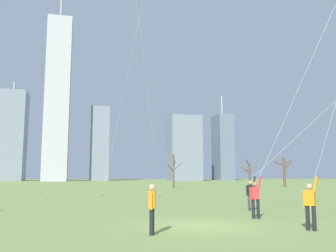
# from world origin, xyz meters

# --- Properties ---
(ground_plane) EXTENTS (400.00, 400.00, 0.00)m
(ground_plane) POSITION_xyz_m (0.00, 0.00, 0.00)
(ground_plane) COLOR #7A934C
(kite_flyer_midfield_left_green) EXTENTS (17.87, 0.40, 16.26)m
(kite_flyer_midfield_left_green) POSITION_xyz_m (7.11, 5.32, 3.19)
(kite_flyer_midfield_left_green) COLOR #33384C
(kite_flyer_midfield_left_green) RESTS_ON ground
(kite_flyer_midfield_center_orange) EXTENTS (8.83, 4.77, 21.81)m
(kite_flyer_midfield_center_orange) POSITION_xyz_m (4.03, 1.27, 3.37)
(kite_flyer_midfield_center_orange) COLOR black
(kite_flyer_midfield_center_orange) RESTS_ON ground
(kite_flyer_far_back_red) EXTENTS (2.02, 3.89, 11.32)m
(kite_flyer_far_back_red) POSITION_xyz_m (3.59, -2.56, 2.81)
(kite_flyer_far_back_red) COLOR black
(kite_flyer_far_back_red) RESTS_ON ground
(bystander_watching_nearby) EXTENTS (0.29, 0.49, 1.62)m
(bystander_watching_nearby) POSITION_xyz_m (-2.28, -1.64, 0.90)
(bystander_watching_nearby) COLOR black
(bystander_watching_nearby) RESTS_ON ground
(distant_kite_drifting_left_blue) EXTENTS (5.48, 4.42, 25.04)m
(distant_kite_drifting_left_blue) POSITION_xyz_m (1.83, 27.03, 22.56)
(distant_kite_drifting_left_blue) COLOR blue
(distant_kite_drifting_left_blue) RESTS_ON ground
(bare_tree_far_right_edge) EXTENTS (2.75, 1.45, 4.98)m
(bare_tree_far_right_edge) POSITION_xyz_m (28.89, 43.42, 2.71)
(bare_tree_far_right_edge) COLOR brown
(bare_tree_far_right_edge) RESTS_ON ground
(bare_tree_left_of_center) EXTENTS (2.81, 2.14, 4.68)m
(bare_tree_left_of_center) POSITION_xyz_m (22.75, 44.13, 2.29)
(bare_tree_left_of_center) COLOR brown
(bare_tree_left_of_center) RESTS_ON ground
(bare_tree_center) EXTENTS (2.62, 2.79, 5.60)m
(bare_tree_center) POSITION_xyz_m (9.30, 42.73, 2.84)
(bare_tree_center) COLOR brown
(bare_tree_center) RESTS_ON ground
(skyline_tall_tower) EXTENTS (6.53, 11.16, 37.15)m
(skyline_tall_tower) POSITION_xyz_m (54.57, 137.33, 14.20)
(skyline_tall_tower) COLOR slate
(skyline_tall_tower) RESTS_ON ground
(skyline_short_annex) EXTENTS (11.95, 11.43, 24.94)m
(skyline_short_annex) POSITION_xyz_m (33.47, 124.63, 12.47)
(skyline_short_annex) COLOR gray
(skyline_short_annex) RESTS_ON ground
(skyline_wide_slab) EXTENTS (10.40, 10.38, 38.30)m
(skyline_wide_slab) POSITION_xyz_m (-31.76, 135.98, 17.12)
(skyline_wide_slab) COLOR gray
(skyline_wide_slab) RESTS_ON ground
(skyline_squat_block) EXTENTS (7.32, 6.86, 29.65)m
(skyline_squat_block) POSITION_xyz_m (1.53, 136.67, 14.82)
(skyline_squat_block) COLOR gray
(skyline_squat_block) RESTS_ON ground
(skyline_slender_spire) EXTENTS (8.59, 7.34, 67.83)m
(skyline_slender_spire) POSITION_xyz_m (-14.35, 121.79, 29.81)
(skyline_slender_spire) COLOR #B2B2B7
(skyline_slender_spire) RESTS_ON ground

